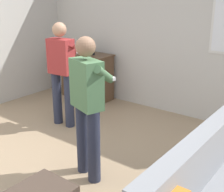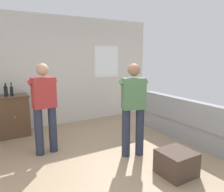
{
  "view_description": "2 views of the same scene",
  "coord_description": "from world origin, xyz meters",
  "px_view_note": "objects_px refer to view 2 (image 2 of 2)",
  "views": [
    {
      "loc": [
        2.67,
        -2.33,
        2.14
      ],
      "look_at": [
        0.47,
        0.57,
        0.9
      ],
      "focal_mm": 50.0,
      "sensor_mm": 36.0,
      "label": 1
    },
    {
      "loc": [
        -1.78,
        -2.93,
        1.82
      ],
      "look_at": [
        0.38,
        0.74,
        1.02
      ],
      "focal_mm": 35.0,
      "sensor_mm": 36.0,
      "label": 2
    }
  ],
  "objects_px": {
    "sideboard_cabinet": "(3,117)",
    "person_standing_right": "(133,106)",
    "bottle_liquor_amber": "(6,91)",
    "bottle_wine_green": "(12,91)",
    "ottoman": "(176,163)",
    "person_standing_left": "(44,104)",
    "couch": "(186,123)"
  },
  "relations": [
    {
      "from": "bottle_wine_green",
      "to": "person_standing_left",
      "type": "xyz_separation_m",
      "value": [
        0.4,
        -1.23,
        -0.11
      ]
    },
    {
      "from": "sideboard_cabinet",
      "to": "person_standing_right",
      "type": "xyz_separation_m",
      "value": [
        1.96,
        -2.17,
        0.47
      ]
    },
    {
      "from": "ottoman",
      "to": "sideboard_cabinet",
      "type": "bearing_deg",
      "value": 125.07
    },
    {
      "from": "sideboard_cabinet",
      "to": "bottle_liquor_amber",
      "type": "xyz_separation_m",
      "value": [
        0.1,
        -0.04,
        0.59
      ]
    },
    {
      "from": "person_standing_left",
      "to": "person_standing_right",
      "type": "bearing_deg",
      "value": -33.77
    },
    {
      "from": "sideboard_cabinet",
      "to": "bottle_liquor_amber",
      "type": "height_order",
      "value": "bottle_liquor_amber"
    },
    {
      "from": "couch",
      "to": "person_standing_right",
      "type": "bearing_deg",
      "value": -177.84
    },
    {
      "from": "sideboard_cabinet",
      "to": "bottle_wine_green",
      "type": "distance_m",
      "value": 0.61
    },
    {
      "from": "ottoman",
      "to": "bottle_wine_green",
      "type": "bearing_deg",
      "value": 122.67
    },
    {
      "from": "bottle_liquor_amber",
      "to": "ottoman",
      "type": "bearing_deg",
      "value": -55.78
    },
    {
      "from": "bottle_liquor_amber",
      "to": "bottle_wine_green",
      "type": "bearing_deg",
      "value": 1.52
    },
    {
      "from": "bottle_wine_green",
      "to": "ottoman",
      "type": "xyz_separation_m",
      "value": [
        1.93,
        -3.02,
        -0.86
      ]
    },
    {
      "from": "ottoman",
      "to": "person_standing_right",
      "type": "xyz_separation_m",
      "value": [
        -0.19,
        0.89,
        0.75
      ]
    },
    {
      "from": "couch",
      "to": "bottle_wine_green",
      "type": "distance_m",
      "value": 3.89
    },
    {
      "from": "bottle_liquor_amber",
      "to": "person_standing_left",
      "type": "distance_m",
      "value": 1.34
    },
    {
      "from": "sideboard_cabinet",
      "to": "bottle_wine_green",
      "type": "relative_size",
      "value": 3.67
    },
    {
      "from": "bottle_wine_green",
      "to": "ottoman",
      "type": "relative_size",
      "value": 0.6
    },
    {
      "from": "couch",
      "to": "sideboard_cabinet",
      "type": "height_order",
      "value": "sideboard_cabinet"
    },
    {
      "from": "couch",
      "to": "ottoman",
      "type": "height_order",
      "value": "couch"
    },
    {
      "from": "bottle_liquor_amber",
      "to": "person_standing_right",
      "type": "xyz_separation_m",
      "value": [
        1.86,
        -2.13,
        -0.12
      ]
    },
    {
      "from": "bottle_liquor_amber",
      "to": "sideboard_cabinet",
      "type": "bearing_deg",
      "value": 155.73
    },
    {
      "from": "couch",
      "to": "bottle_liquor_amber",
      "type": "bearing_deg",
      "value": 148.18
    },
    {
      "from": "person_standing_left",
      "to": "person_standing_right",
      "type": "relative_size",
      "value": 1.0
    },
    {
      "from": "couch",
      "to": "bottle_liquor_amber",
      "type": "xyz_separation_m",
      "value": [
        -3.34,
        2.07,
        0.71
      ]
    },
    {
      "from": "couch",
      "to": "person_standing_left",
      "type": "distance_m",
      "value": 3.0
    },
    {
      "from": "bottle_wine_green",
      "to": "ottoman",
      "type": "height_order",
      "value": "bottle_wine_green"
    },
    {
      "from": "person_standing_right",
      "to": "bottle_liquor_amber",
      "type": "bearing_deg",
      "value": 131.19
    },
    {
      "from": "sideboard_cabinet",
      "to": "ottoman",
      "type": "relative_size",
      "value": 2.18
    },
    {
      "from": "sideboard_cabinet",
      "to": "person_standing_right",
      "type": "distance_m",
      "value": 2.96
    },
    {
      "from": "couch",
      "to": "ottoman",
      "type": "distance_m",
      "value": 1.6
    },
    {
      "from": "person_standing_left",
      "to": "person_standing_right",
      "type": "xyz_separation_m",
      "value": [
        1.34,
        -0.9,
        0.0
      ]
    },
    {
      "from": "bottle_wine_green",
      "to": "bottle_liquor_amber",
      "type": "relative_size",
      "value": 1.03
    }
  ]
}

